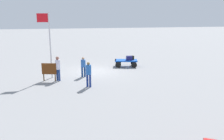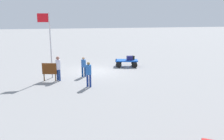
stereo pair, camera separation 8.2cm
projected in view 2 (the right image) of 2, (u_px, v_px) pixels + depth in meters
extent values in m
plane|color=gray|center=(95.00, 71.00, 20.27)|extent=(120.00, 120.00, 0.00)
cube|color=#0E48BC|center=(127.00, 60.00, 21.89)|extent=(2.23, 1.47, 0.10)
cube|color=#0E48BC|center=(116.00, 60.00, 21.92)|extent=(0.30, 0.96, 0.10)
cylinder|color=black|center=(119.00, 65.00, 21.47)|extent=(0.53, 0.24, 0.52)
cylinder|color=black|center=(119.00, 63.00, 22.50)|extent=(0.53, 0.24, 0.52)
cylinder|color=black|center=(135.00, 65.00, 21.41)|extent=(0.53, 0.24, 0.52)
cylinder|color=black|center=(134.00, 63.00, 22.45)|extent=(0.53, 0.24, 0.52)
cube|color=black|center=(131.00, 58.00, 21.90)|extent=(0.64, 0.42, 0.37)
cube|color=navy|center=(130.00, 58.00, 21.75)|extent=(0.55, 0.42, 0.39)
cylinder|color=navy|center=(60.00, 75.00, 17.26)|extent=(0.14, 0.14, 0.85)
cylinder|color=navy|center=(58.00, 75.00, 17.36)|extent=(0.14, 0.14, 0.85)
cylinder|color=silver|center=(58.00, 65.00, 17.13)|extent=(0.49, 0.49, 0.70)
sphere|color=#955D4C|center=(58.00, 58.00, 17.02)|extent=(0.25, 0.25, 0.25)
cylinder|color=navy|center=(85.00, 72.00, 18.40)|extent=(0.14, 0.14, 0.78)
cylinder|color=navy|center=(82.00, 72.00, 18.36)|extent=(0.14, 0.14, 0.78)
cylinder|color=#2B5FAE|center=(84.00, 63.00, 18.22)|extent=(0.38, 0.38, 0.57)
sphere|color=tan|center=(83.00, 58.00, 18.13)|extent=(0.21, 0.21, 0.21)
cylinder|color=navy|center=(90.00, 81.00, 15.79)|extent=(0.14, 0.14, 0.86)
cylinder|color=navy|center=(87.00, 81.00, 15.84)|extent=(0.14, 0.14, 0.86)
cylinder|color=#235CB1|center=(89.00, 70.00, 15.64)|extent=(0.48, 0.48, 0.64)
sphere|color=olive|center=(88.00, 64.00, 15.54)|extent=(0.20, 0.20, 0.20)
cylinder|color=silver|center=(51.00, 46.00, 17.65)|extent=(0.10, 0.10, 4.90)
cube|color=red|center=(43.00, 18.00, 17.10)|extent=(0.78, 0.03, 0.63)
cylinder|color=#4C3319|center=(56.00, 78.00, 17.21)|extent=(0.08, 0.08, 0.52)
cylinder|color=#4C3319|center=(44.00, 77.00, 17.26)|extent=(0.08, 0.08, 0.52)
cube|color=#5E2F11|center=(49.00, 69.00, 17.08)|extent=(1.04, 0.32, 0.81)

